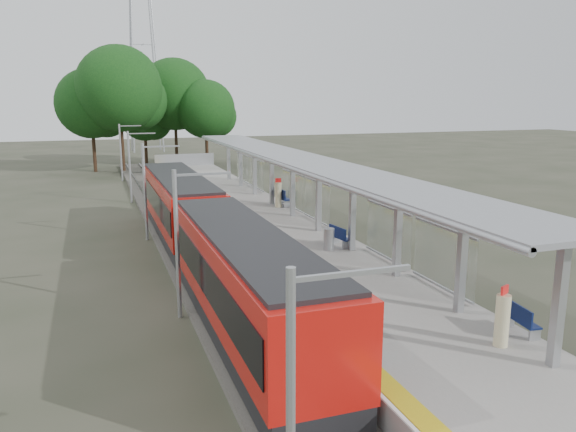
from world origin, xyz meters
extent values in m
plane|color=#474438|center=(0.00, 0.00, 0.00)|extent=(200.00, 200.00, 0.00)
cube|color=#59544C|center=(-4.50, 20.00, 0.12)|extent=(3.00, 70.00, 0.24)
cube|color=gray|center=(0.00, 20.00, 0.50)|extent=(6.00, 50.00, 1.00)
cube|color=gold|center=(-2.55, 20.00, 1.01)|extent=(0.60, 50.00, 0.02)
cube|color=#9EA0A5|center=(0.00, 44.95, 1.60)|extent=(6.00, 0.10, 1.20)
cube|color=black|center=(-4.50, 4.48, 0.65)|extent=(2.50, 13.50, 0.70)
cube|color=red|center=(-4.50, 4.48, 2.25)|extent=(2.65, 13.50, 2.50)
cube|color=black|center=(-4.50, 4.48, 2.30)|extent=(2.72, 12.96, 1.20)
cube|color=black|center=(-4.50, 4.48, 3.55)|extent=(2.40, 12.82, 0.15)
cube|color=#0C607A|center=(-3.14, 4.48, 2.10)|extent=(0.04, 1.30, 2.00)
cylinder|color=black|center=(-4.50, -0.25, 0.35)|extent=(2.20, 0.70, 0.70)
cube|color=black|center=(-4.50, 18.58, 0.65)|extent=(2.50, 13.50, 0.70)
cube|color=red|center=(-4.50, 18.58, 2.25)|extent=(2.65, 13.50, 2.50)
cube|color=black|center=(-4.50, 18.58, 2.30)|extent=(2.72, 12.96, 1.20)
cube|color=black|center=(-4.50, 18.58, 3.55)|extent=(2.40, 12.83, 0.15)
cube|color=#0C607A|center=(-3.14, 18.58, 2.10)|extent=(0.04, 1.30, 2.00)
cylinder|color=black|center=(-4.50, 13.85, 0.35)|extent=(2.20, 0.70, 0.70)
cube|color=black|center=(-4.50, 11.53, 2.00)|extent=(2.30, 0.80, 2.40)
cube|color=#9EA0A5|center=(2.00, -2.00, 2.75)|extent=(0.25, 0.25, 3.50)
cube|color=#9EA0A5|center=(2.00, 2.00, 2.75)|extent=(0.25, 0.25, 3.50)
cube|color=#9EA0A5|center=(2.00, 6.00, 2.75)|extent=(0.25, 0.25, 3.50)
cube|color=#9EA0A5|center=(2.00, 10.00, 2.75)|extent=(0.25, 0.25, 3.50)
cube|color=#9EA0A5|center=(2.00, 14.00, 2.75)|extent=(0.25, 0.25, 3.50)
cube|color=#9EA0A5|center=(2.00, 18.00, 2.75)|extent=(0.25, 0.25, 3.50)
cube|color=#9EA0A5|center=(2.00, 22.00, 2.75)|extent=(0.25, 0.25, 3.50)
cube|color=#9EA0A5|center=(2.00, 26.00, 2.75)|extent=(0.25, 0.25, 3.50)
cube|color=#9EA0A5|center=(2.00, 30.00, 2.75)|extent=(0.25, 0.25, 3.50)
cube|color=#9EA0A5|center=(2.00, 34.00, 2.75)|extent=(0.25, 0.25, 3.50)
cube|color=gray|center=(1.60, 16.00, 4.58)|extent=(3.20, 38.00, 0.16)
cylinder|color=#9EA0A5|center=(0.05, 16.00, 4.50)|extent=(0.24, 38.00, 0.24)
cube|color=silver|center=(2.70, 4.00, 2.20)|extent=(0.05, 3.70, 2.20)
cube|color=silver|center=(2.70, 8.00, 2.20)|extent=(0.05, 3.70, 2.20)
cube|color=silver|center=(2.70, 16.00, 2.20)|extent=(0.05, 3.70, 2.20)
cube|color=silver|center=(2.70, 20.00, 2.20)|extent=(0.05, 3.70, 2.20)
cube|color=silver|center=(2.70, 28.00, 2.20)|extent=(0.05, 3.70, 2.20)
cube|color=silver|center=(2.70, 32.00, 2.20)|extent=(0.05, 3.70, 2.20)
cylinder|color=#382316|center=(-8.63, 50.99, 2.40)|extent=(0.36, 0.36, 4.80)
sphere|color=#1C4E16|center=(-8.63, 50.99, 7.20)|extent=(7.30, 7.30, 7.30)
cylinder|color=#382316|center=(-5.81, 49.01, 2.91)|extent=(0.36, 0.36, 5.81)
sphere|color=#1C4E16|center=(-5.81, 49.01, 8.72)|extent=(8.83, 8.83, 8.83)
cylinder|color=#382316|center=(-2.78, 56.22, 1.89)|extent=(0.36, 0.36, 3.78)
sphere|color=#1C4E16|center=(-2.78, 56.22, 5.67)|extent=(5.75, 5.75, 5.75)
cylinder|color=#382316|center=(0.62, 54.75, 2.73)|extent=(0.36, 0.36, 5.46)
sphere|color=#1C4E16|center=(0.62, 54.75, 8.18)|extent=(8.29, 8.29, 8.29)
cylinder|color=#382316|center=(3.67, 51.83, 2.18)|extent=(0.36, 0.36, 4.36)
sphere|color=#1C4E16|center=(3.67, 51.83, 6.53)|extent=(6.62, 6.62, 6.62)
cube|color=#9EA0A5|center=(-5.30, -5.00, 5.20)|extent=(2.00, 0.08, 0.08)
cylinder|color=#9EA0A5|center=(-6.30, 7.00, 2.70)|extent=(0.16, 0.16, 5.40)
cube|color=#9EA0A5|center=(-5.30, 7.00, 5.20)|extent=(2.00, 0.08, 0.08)
cylinder|color=#9EA0A5|center=(-6.30, 19.00, 2.70)|extent=(0.16, 0.16, 5.40)
cube|color=#9EA0A5|center=(-5.30, 19.00, 5.20)|extent=(2.00, 0.08, 0.08)
cylinder|color=#9EA0A5|center=(-6.30, 31.00, 2.70)|extent=(0.16, 0.16, 5.40)
cube|color=#9EA0A5|center=(-5.30, 31.00, 5.20)|extent=(2.00, 0.08, 0.08)
cylinder|color=#9EA0A5|center=(-6.30, 43.00, 2.70)|extent=(0.16, 0.16, 5.40)
cube|color=#9EA0A5|center=(-5.30, 43.00, 5.20)|extent=(2.00, 0.08, 0.08)
cube|color=#0F1C4D|center=(2.70, -0.07, 1.40)|extent=(0.57, 1.38, 0.05)
cube|color=#0F1C4D|center=(2.52, -0.07, 1.67)|extent=(0.22, 1.33, 0.49)
cube|color=#9EA0A5|center=(2.70, -0.60, 1.20)|extent=(0.36, 0.10, 0.39)
cube|color=#9EA0A5|center=(2.70, 0.47, 1.20)|extent=(0.36, 0.10, 0.39)
cube|color=#0F1C4D|center=(1.81, 10.76, 1.42)|extent=(0.63, 1.45, 0.06)
cube|color=#0F1C4D|center=(1.63, 10.76, 1.70)|extent=(0.27, 1.39, 0.51)
cube|color=#9EA0A5|center=(1.81, 10.20, 1.21)|extent=(0.38, 0.11, 0.41)
cube|color=#9EA0A5|center=(1.81, 11.32, 1.21)|extent=(0.38, 0.11, 0.41)
cube|color=#0F1C4D|center=(2.53, 21.11, 1.49)|extent=(0.54, 1.64, 0.07)
cube|color=#0F1C4D|center=(2.31, 21.11, 1.81)|extent=(0.12, 1.63, 0.60)
cube|color=#9EA0A5|center=(2.53, 20.46, 1.24)|extent=(0.44, 0.08, 0.48)
cube|color=#9EA0A5|center=(2.53, 21.76, 1.24)|extent=(0.44, 0.08, 0.48)
cylinder|color=beige|center=(1.54, -0.55, 1.75)|extent=(0.40, 0.40, 1.50)
cube|color=red|center=(1.54, -0.55, 2.65)|extent=(0.34, 0.20, 0.25)
cylinder|color=beige|center=(2.06, 20.83, 1.78)|extent=(0.42, 0.42, 1.56)
cube|color=red|center=(2.06, 20.83, 2.72)|extent=(0.36, 0.20, 0.26)
cylinder|color=#9EA0A5|center=(1.00, 10.32, 1.51)|extent=(0.62, 0.62, 1.02)
camera|label=1|loc=(-8.95, -12.42, 7.84)|focal=35.00mm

